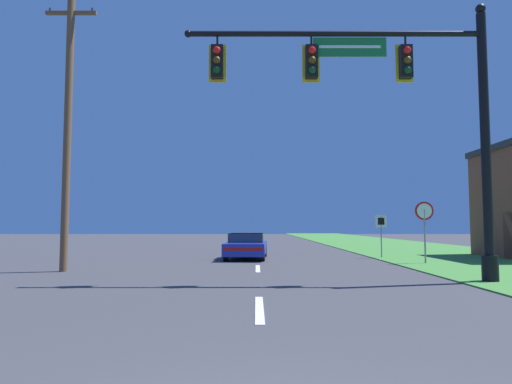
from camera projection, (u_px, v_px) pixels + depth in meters
name	position (u px, v px, depth m)	size (l,w,h in m)	color
grass_verge_right	(403.00, 247.00, 32.52)	(10.00, 110.00, 0.04)	#428438
road_center_line	(256.00, 254.00, 24.52)	(0.16, 34.80, 0.01)	silver
signal_mast	(402.00, 107.00, 12.90)	(8.74, 0.47, 7.89)	black
car_ahead	(246.00, 246.00, 21.56)	(2.03, 4.47, 1.19)	black
stop_sign	(423.00, 218.00, 18.65)	(0.76, 0.07, 2.50)	gray
route_sign_post	(380.00, 226.00, 22.11)	(0.55, 0.06, 2.03)	gray
utility_pole_near	(67.00, 122.00, 15.89)	(1.80, 0.26, 10.01)	brown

